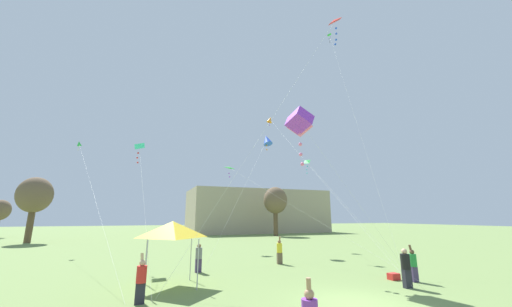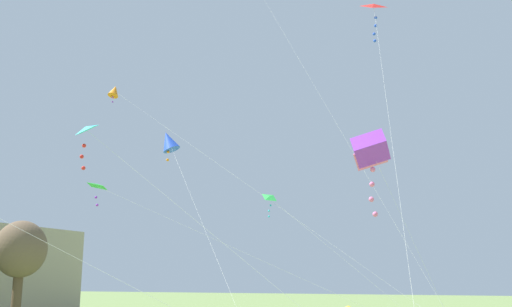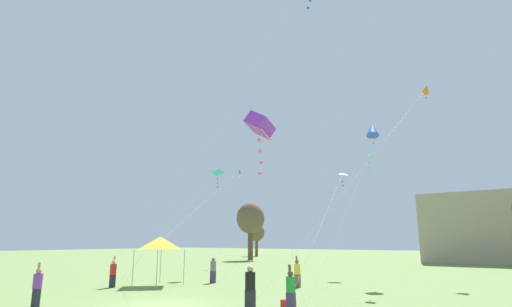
# 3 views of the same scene
# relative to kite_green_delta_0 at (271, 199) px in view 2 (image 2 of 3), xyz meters

# --- Properties ---
(tree_far_left) EXTENTS (4.17, 4.17, 8.42)m
(tree_far_left) POSITION_rel_kite_green_delta_0_xyz_m (8.13, 24.59, -1.99)
(tree_far_left) COLOR brown
(tree_far_left) RESTS_ON ground
(kite_green_delta_0) EXTENTS (0.59, 10.01, 8.43)m
(kite_green_delta_0) POSITION_rel_kite_green_delta_0_xyz_m (0.00, 0.00, 0.00)
(kite_green_delta_0) COLOR silver
(kite_green_delta_0) RESTS_ON ground
(kite_red_delta_1) EXTENTS (12.16, 3.21, 18.25)m
(kite_red_delta_1) POSITION_rel_kite_green_delta_0_xyz_m (-0.89, -6.13, 9.68)
(kite_red_delta_1) COLOR silver
(kite_red_delta_1) RESTS_ON ground
(kite_cyan_delta_2) EXTENTS (1.89, 11.35, 8.87)m
(kite_cyan_delta_2) POSITION_rel_kite_green_delta_0_xyz_m (-14.04, 1.40, 0.53)
(kite_cyan_delta_2) COLOR silver
(kite_cyan_delta_2) RESTS_ON ground
(kite_purple_box_3) EXTENTS (5.45, 4.15, 10.22)m
(kite_purple_box_3) POSITION_rel_kite_green_delta_0_xyz_m (-4.21, -6.16, 1.35)
(kite_purple_box_3) COLOR silver
(kite_purple_box_3) RESTS_ON ground
(kite_green_delta_5) EXTENTS (5.60, 18.59, 8.59)m
(kite_green_delta_5) POSITION_rel_kite_green_delta_0_xyz_m (-5.03, 7.42, 0.35)
(kite_green_delta_5) COLOR silver
(kite_green_delta_5) RESTS_ON ground
(kite_blue_diamond_6) EXTENTS (8.75, 9.73, 12.06)m
(kite_blue_diamond_6) POSITION_rel_kite_green_delta_0_xyz_m (-1.52, 5.57, 3.38)
(kite_blue_diamond_6) COLOR silver
(kite_blue_diamond_6) RESTS_ON ground
(kite_orange_diamond_8) EXTENTS (3.39, 23.19, 16.51)m
(kite_orange_diamond_8) POSITION_rel_kite_green_delta_0_xyz_m (1.51, 11.54, 7.99)
(kite_orange_diamond_8) COLOR silver
(kite_orange_diamond_8) RESTS_ON ground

